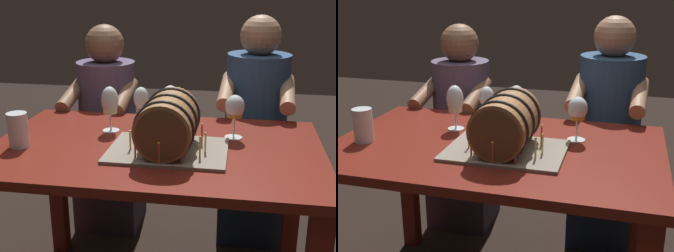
% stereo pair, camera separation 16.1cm
% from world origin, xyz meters
% --- Properties ---
extents(dining_table, '(1.26, 0.80, 0.74)m').
position_xyz_m(dining_table, '(0.00, 0.00, 0.62)').
color(dining_table, maroon).
rests_on(dining_table, ground).
extents(barrel_cake, '(0.43, 0.32, 0.22)m').
position_xyz_m(barrel_cake, '(0.06, -0.06, 0.84)').
color(barrel_cake, gray).
rests_on(barrel_cake, dining_table).
extents(wine_glass_empty, '(0.07, 0.07, 0.17)m').
position_xyz_m(wine_glass_empty, '(-0.10, 0.22, 0.86)').
color(wine_glass_empty, white).
rests_on(wine_glass_empty, dining_table).
extents(wine_glass_white, '(0.07, 0.07, 0.19)m').
position_xyz_m(wine_glass_white, '(-0.22, 0.14, 0.86)').
color(wine_glass_white, white).
rests_on(wine_glass_white, dining_table).
extents(wine_glass_amber, '(0.08, 0.08, 0.18)m').
position_xyz_m(wine_glass_amber, '(0.29, 0.13, 0.86)').
color(wine_glass_amber, white).
rests_on(wine_glass_amber, dining_table).
extents(wine_glass_red, '(0.07, 0.07, 0.18)m').
position_xyz_m(wine_glass_red, '(0.02, 0.25, 0.86)').
color(wine_glass_red, white).
rests_on(wine_glass_red, dining_table).
extents(beer_pint, '(0.08, 0.08, 0.13)m').
position_xyz_m(beer_pint, '(-0.51, -0.10, 0.80)').
color(beer_pint, white).
rests_on(beer_pint, dining_table).
extents(person_seated_left, '(0.35, 0.45, 1.13)m').
position_xyz_m(person_seated_left, '(-0.39, 0.65, 0.50)').
color(person_seated_left, '#372D40').
rests_on(person_seated_left, ground).
extents(person_seated_right, '(0.37, 0.46, 1.18)m').
position_xyz_m(person_seated_right, '(0.39, 0.65, 0.53)').
color(person_seated_right, '#1B2D46').
rests_on(person_seated_right, ground).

